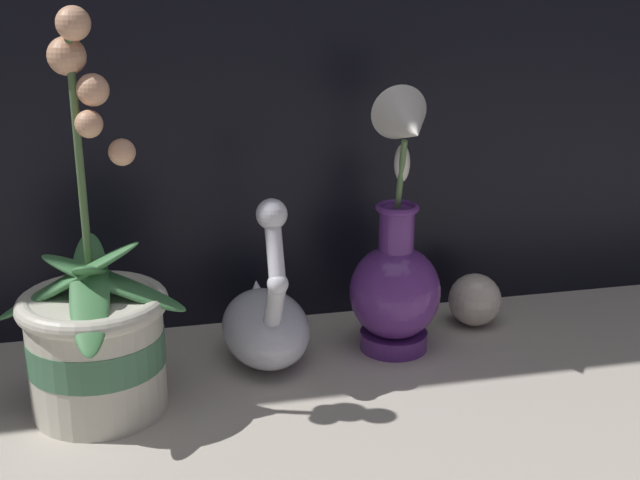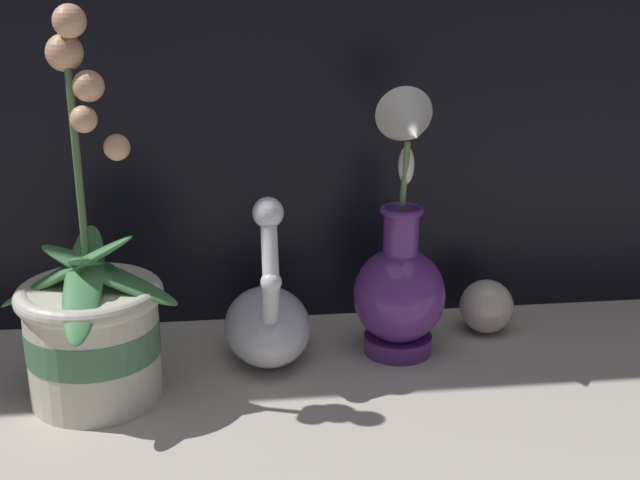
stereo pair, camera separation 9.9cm
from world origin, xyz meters
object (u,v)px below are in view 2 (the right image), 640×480
Objects in this scene: glass_sphere at (486,306)px; blue_vase at (401,270)px; swan_figurine at (267,319)px; orchid_potted_plant at (92,322)px.

blue_vase is at bearing -158.38° from glass_sphere.
swan_figurine is at bearing -171.75° from glass_sphere.
orchid_potted_plant is 0.21m from swan_figurine.
orchid_potted_plant is 6.12× the size of glass_sphere.
blue_vase is (0.35, 0.07, 0.02)m from orchid_potted_plant.
blue_vase reaches higher than glass_sphere.
swan_figurine is 0.67× the size of blue_vase.
swan_figurine is 0.17m from blue_vase.
glass_sphere is (0.47, 0.12, -0.05)m from orchid_potted_plant.
orchid_potted_plant reaches higher than blue_vase.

